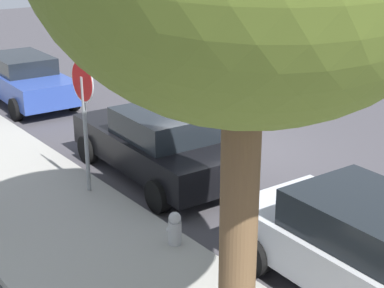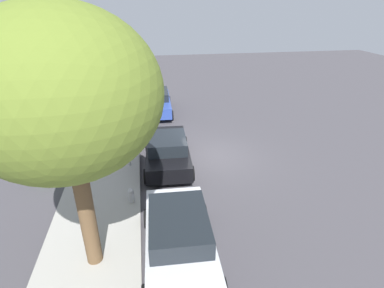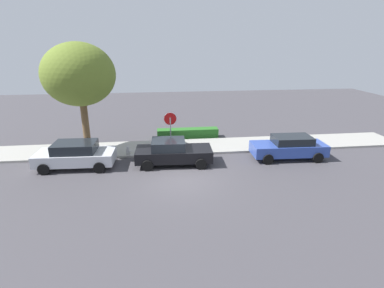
% 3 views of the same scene
% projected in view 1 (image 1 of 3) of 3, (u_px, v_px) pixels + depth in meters
% --- Properties ---
extents(ground_plane, '(60.00, 60.00, 0.00)m').
position_uv_depth(ground_plane, '(224.00, 150.00, 14.26)').
color(ground_plane, '#423F44').
extents(sidewalk_curb, '(32.00, 2.99, 0.14)m').
position_uv_depth(sidewalk_curb, '(31.00, 201.00, 11.44)').
color(sidewalk_curb, '#9E9B93').
rests_on(sidewalk_curb, ground_plane).
extents(stop_sign, '(0.83, 0.08, 2.79)m').
position_uv_depth(stop_sign, '(84.00, 103.00, 11.14)').
color(stop_sign, gray).
rests_on(stop_sign, ground_plane).
extents(parked_car_black, '(4.58, 2.27, 1.52)m').
position_uv_depth(parked_car_black, '(159.00, 143.00, 12.53)').
color(parked_car_black, black).
rests_on(parked_car_black, ground_plane).
extents(parked_car_silver, '(4.49, 2.25, 1.53)m').
position_uv_depth(parked_car_silver, '(376.00, 252.00, 8.22)').
color(parked_car_silver, silver).
rests_on(parked_car_silver, ground_plane).
extents(parked_car_blue, '(4.62, 2.08, 1.46)m').
position_uv_depth(parked_car_blue, '(24.00, 79.00, 17.96)').
color(parked_car_blue, '#2D479E').
rests_on(parked_car_blue, ground_plane).
extents(fire_hydrant, '(0.30, 0.22, 0.72)m').
position_uv_depth(fire_hydrant, '(175.00, 232.00, 9.66)').
color(fire_hydrant, '#A5A5A8').
rests_on(fire_hydrant, ground_plane).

